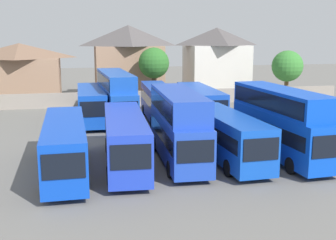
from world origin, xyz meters
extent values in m
plane|color=slate|center=(0.00, 18.00, 0.00)|extent=(140.00, 140.00, 0.00)
cube|color=gray|center=(0.00, 25.55, 0.90)|extent=(56.00, 0.50, 1.80)
cube|color=blue|center=(-7.50, -0.39, 1.86)|extent=(2.66, 11.83, 3.01)
cube|color=black|center=(-7.43, -6.31, 2.22)|extent=(2.22, 0.11, 1.36)
cube|color=black|center=(-7.50, -0.39, 2.22)|extent=(2.69, 10.89, 0.95)
cylinder|color=black|center=(-6.29, -4.03, 0.55)|extent=(0.31, 1.10, 1.10)
cylinder|color=black|center=(-8.61, -4.06, 0.55)|extent=(0.31, 1.10, 1.10)
cylinder|color=black|center=(-6.38, 3.29, 0.55)|extent=(0.31, 1.10, 1.10)
cylinder|color=black|center=(-8.70, 3.26, 0.55)|extent=(0.31, 1.10, 1.10)
cube|color=blue|center=(-3.53, 0.36, 1.92)|extent=(3.22, 11.97, 3.13)
cube|color=black|center=(-3.87, -5.57, 2.30)|extent=(2.25, 0.21, 1.41)
cube|color=black|center=(-3.53, 0.36, 2.30)|extent=(3.21, 11.03, 0.99)
cylinder|color=black|center=(-2.57, -3.37, 0.55)|extent=(0.36, 1.12, 1.10)
cylinder|color=black|center=(-4.91, -3.24, 0.55)|extent=(0.36, 1.12, 1.10)
cylinder|color=black|center=(-2.15, 3.96, 0.55)|extent=(0.36, 1.12, 1.10)
cylinder|color=black|center=(-4.49, 4.09, 0.55)|extent=(0.36, 1.12, 1.10)
cube|color=blue|center=(0.20, 0.36, 1.83)|extent=(2.92, 10.43, 2.95)
cube|color=black|center=(-0.01, -4.83, 2.19)|extent=(2.21, 0.17, 1.33)
cube|color=black|center=(0.20, 0.36, 2.19)|extent=(2.93, 9.61, 0.93)
cube|color=blue|center=(0.21, 0.62, 4.15)|extent=(2.85, 9.91, 1.68)
cube|color=black|center=(0.21, 0.62, 4.15)|extent=(2.92, 9.40, 1.17)
cylinder|color=black|center=(1.23, -2.89, 0.55)|extent=(0.34, 1.11, 1.10)
cylinder|color=black|center=(-1.08, -2.80, 0.55)|extent=(0.34, 1.11, 1.10)
cylinder|color=black|center=(1.48, 3.51, 0.55)|extent=(0.34, 1.11, 1.10)
cylinder|color=black|center=(-0.82, 3.61, 0.55)|extent=(0.34, 1.11, 1.10)
cube|color=blue|center=(3.61, 0.03, 1.86)|extent=(3.02, 10.71, 3.01)
cube|color=black|center=(3.84, -5.29, 2.22)|extent=(2.26, 0.18, 1.35)
cube|color=black|center=(3.61, 0.03, 2.22)|extent=(3.02, 9.87, 0.95)
cylinder|color=black|center=(4.93, -3.21, 0.55)|extent=(0.35, 1.11, 1.10)
cylinder|color=black|center=(2.57, -3.31, 0.55)|extent=(0.35, 1.11, 1.10)
cylinder|color=black|center=(4.65, 3.37, 0.55)|extent=(0.35, 1.11, 1.10)
cylinder|color=black|center=(2.29, 3.27, 0.55)|extent=(0.35, 1.11, 1.10)
cube|color=blue|center=(7.63, -0.16, 1.90)|extent=(3.25, 11.12, 3.08)
cube|color=black|center=(7.99, -5.66, 2.27)|extent=(2.23, 0.23, 1.39)
cube|color=black|center=(7.63, -0.16, 2.27)|extent=(3.23, 10.25, 0.97)
cube|color=blue|center=(7.61, 0.11, 4.24)|extent=(3.16, 10.57, 1.60)
cube|color=black|center=(7.61, 0.11, 4.24)|extent=(3.21, 10.03, 1.12)
cylinder|color=black|center=(9.02, -3.49, 0.55)|extent=(0.37, 1.12, 1.10)
cylinder|color=black|center=(6.69, -3.64, 0.55)|extent=(0.37, 1.12, 1.10)
cylinder|color=black|center=(8.57, 3.31, 0.55)|extent=(0.37, 1.12, 1.10)
cylinder|color=black|center=(6.25, 3.16, 0.55)|extent=(0.37, 1.12, 1.10)
cube|color=blue|center=(-5.20, 15.85, 1.90)|extent=(2.67, 10.84, 3.09)
cube|color=black|center=(-5.24, 10.42, 2.27)|extent=(2.29, 0.10, 1.39)
cube|color=black|center=(-5.20, 15.85, 2.27)|extent=(2.70, 9.97, 0.97)
cylinder|color=black|center=(-4.03, 12.49, 0.55)|extent=(0.31, 1.10, 1.10)
cylinder|color=black|center=(-6.42, 12.51, 0.55)|extent=(0.31, 1.10, 1.10)
cylinder|color=black|center=(-3.98, 19.20, 0.55)|extent=(0.31, 1.10, 1.10)
cylinder|color=black|center=(-6.37, 19.22, 0.55)|extent=(0.31, 1.10, 1.10)
cube|color=blue|center=(-2.72, 15.53, 1.91)|extent=(3.17, 11.66, 3.10)
cube|color=black|center=(-2.42, 9.75, 2.28)|extent=(2.27, 0.20, 1.40)
cube|color=black|center=(-2.72, 15.53, 2.28)|extent=(3.16, 10.74, 0.98)
cube|color=blue|center=(-2.74, 15.81, 4.26)|extent=(3.09, 11.08, 1.59)
cube|color=black|center=(-2.74, 15.81, 4.26)|extent=(3.15, 10.51, 1.11)
cylinder|color=black|center=(-1.36, 12.02, 0.55)|extent=(0.36, 1.11, 1.10)
cylinder|color=black|center=(-3.72, 11.89, 0.55)|extent=(0.36, 1.11, 1.10)
cylinder|color=black|center=(-1.73, 19.16, 0.55)|extent=(0.36, 1.11, 1.10)
cylinder|color=black|center=(-4.09, 19.04, 0.55)|extent=(0.36, 1.11, 1.10)
cube|color=blue|center=(1.59, 15.26, 1.95)|extent=(2.93, 11.71, 3.18)
cube|color=black|center=(1.33, 9.43, 2.33)|extent=(2.14, 0.17, 1.43)
cube|color=black|center=(1.59, 15.26, 2.33)|extent=(2.93, 10.78, 1.00)
cylinder|color=black|center=(2.55, 11.61, 0.55)|extent=(0.35, 1.11, 1.10)
cylinder|color=black|center=(0.31, 11.71, 0.55)|extent=(0.35, 1.11, 1.10)
cylinder|color=black|center=(2.86, 18.80, 0.55)|extent=(0.35, 1.11, 1.10)
cylinder|color=black|center=(0.62, 18.90, 0.55)|extent=(0.35, 1.11, 1.10)
cube|color=blue|center=(6.09, 15.45, 1.82)|extent=(2.82, 11.50, 2.93)
cube|color=black|center=(5.98, 9.70, 2.17)|extent=(2.29, 0.12, 1.32)
cube|color=black|center=(6.09, 15.45, 2.17)|extent=(2.84, 10.58, 0.92)
cylinder|color=black|center=(7.22, 11.88, 0.55)|extent=(0.32, 1.11, 1.10)
cylinder|color=black|center=(4.83, 11.92, 0.55)|extent=(0.32, 1.11, 1.10)
cylinder|color=black|center=(7.35, 18.97, 0.55)|extent=(0.32, 1.11, 1.10)
cylinder|color=black|center=(4.96, 19.02, 0.55)|extent=(0.32, 1.11, 1.10)
cube|color=#9E7A60|center=(-13.94, 33.99, 2.81)|extent=(10.37, 7.82, 5.61)
pyramid|color=brown|center=(-13.94, 33.99, 6.60)|extent=(10.89, 8.21, 1.96)
cube|color=#9E7A60|center=(0.74, 33.44, 3.57)|extent=(9.30, 6.16, 7.14)
pyramid|color=#514C4C|center=(0.74, 33.44, 8.57)|extent=(9.76, 6.47, 2.85)
cube|color=silver|center=(13.72, 33.62, 3.58)|extent=(8.56, 7.13, 7.16)
pyramid|color=#514C4C|center=(13.72, 33.62, 8.42)|extent=(8.99, 7.48, 2.53)
cylinder|color=brown|center=(19.95, 23.55, 1.68)|extent=(0.53, 0.53, 3.36)
sphere|color=#387F33|center=(19.95, 23.55, 4.76)|extent=(3.99, 3.99, 3.99)
cylinder|color=brown|center=(3.38, 28.05, 1.84)|extent=(0.59, 0.59, 3.68)
sphere|color=#2D6B28|center=(3.38, 28.05, 5.08)|extent=(4.01, 4.01, 4.01)
camera|label=1|loc=(-6.63, -28.52, 8.94)|focal=46.95mm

